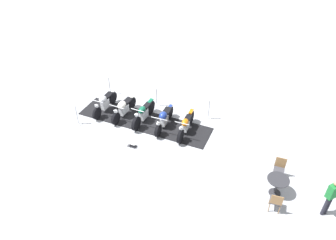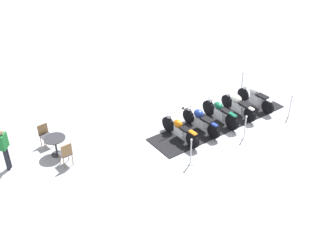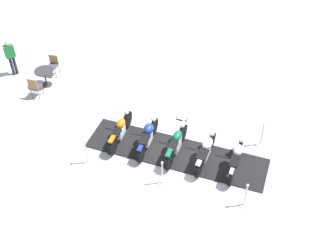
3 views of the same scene
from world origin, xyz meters
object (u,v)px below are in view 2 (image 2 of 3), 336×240
(motorcycle_cream, at_px, (238,104))
(info_placard, at_px, (186,106))
(stanchion_left_rear, at_px, (191,155))
(cafe_chair_across_table, at_px, (66,153))
(cafe_table, at_px, (55,142))
(motorcycle_chrome, at_px, (255,97))
(cafe_chair_near_table, at_px, (45,134))
(motorcycle_navy, at_px, (200,120))
(motorcycle_copper, at_px, (180,129))
(stanchion_left_front, at_px, (290,109))
(bystander_person, at_px, (4,145))
(motorcycle_forest, at_px, (220,112))
(stanchion_right_front, at_px, (242,86))
(stanchion_left_mid, at_px, (245,131))

(motorcycle_cream, distance_m, info_placard, 2.30)
(stanchion_left_rear, xyz_separation_m, cafe_chair_across_table, (4.45, 0.17, 0.19))
(motorcycle_cream, xyz_separation_m, cafe_table, (7.12, 3.02, 0.07))
(motorcycle_chrome, distance_m, cafe_chair_near_table, 9.06)
(motorcycle_chrome, relative_size, cafe_chair_across_table, 1.81)
(motorcycle_navy, distance_m, motorcycle_copper, 1.06)
(stanchion_left_front, distance_m, bystander_person, 11.48)
(motorcycle_forest, height_order, cafe_chair_near_table, motorcycle_forest)
(motorcycle_navy, distance_m, stanchion_left_rear, 2.23)
(motorcycle_chrome, height_order, motorcycle_cream, motorcycle_chrome)
(info_placard, bearing_deg, motorcycle_copper, -135.24)
(bystander_person, bearing_deg, stanchion_right_front, 36.08)
(stanchion_left_front, bearing_deg, motorcycle_navy, 16.48)
(stanchion_right_front, distance_m, cafe_chair_near_table, 9.35)
(motorcycle_navy, bearing_deg, bystander_person, 70.34)
(stanchion_right_front, height_order, cafe_chair_near_table, stanchion_right_front)
(stanchion_right_front, relative_size, cafe_chair_near_table, 1.17)
(stanchion_left_mid, bearing_deg, motorcycle_chrome, -108.19)
(stanchion_left_rear, distance_m, info_placard, 4.04)
(motorcycle_chrome, xyz_separation_m, cafe_table, (7.97, 3.66, 0.05))
(stanchion_right_front, relative_size, cafe_chair_across_table, 1.10)
(bystander_person, bearing_deg, info_placard, 37.26)
(motorcycle_chrome, xyz_separation_m, cafe_chair_near_table, (8.53, 3.06, 0.01))
(motorcycle_forest, xyz_separation_m, stanchion_left_rear, (1.30, 2.82, -0.13))
(motorcycle_copper, distance_m, info_placard, 2.55)
(cafe_table, xyz_separation_m, cafe_chair_near_table, (0.56, -0.60, -0.04))
(stanchion_left_front, xyz_separation_m, info_placard, (4.41, -0.69, -0.29))
(motorcycle_cream, height_order, cafe_chair_across_table, cafe_chair_across_table)
(stanchion_left_front, xyz_separation_m, stanchion_right_front, (1.73, -2.26, -0.05))
(bystander_person, bearing_deg, motorcycle_navy, 23.08)
(stanchion_left_rear, relative_size, cafe_chair_across_table, 1.14)
(stanchion_left_rear, xyz_separation_m, stanchion_left_front, (-4.36, -3.33, 0.01))
(stanchion_left_rear, relative_size, stanchion_right_front, 1.03)
(motorcycle_navy, xyz_separation_m, bystander_person, (6.93, 2.57, 0.51))
(motorcycle_forest, distance_m, motorcycle_copper, 2.13)
(stanchion_left_rear, xyz_separation_m, stanchion_right_front, (-2.63, -5.60, -0.05))
(stanchion_left_mid, relative_size, stanchion_left_rear, 0.96)
(cafe_table, height_order, bystander_person, bystander_person)
(motorcycle_forest, bearing_deg, cafe_chair_near_table, 67.99)
(stanchion_left_mid, relative_size, cafe_chair_across_table, 1.09)
(stanchion_left_rear, bearing_deg, stanchion_left_front, -142.58)
(cafe_table, height_order, cafe_chair_across_table, cafe_chair_across_table)
(stanchion_right_front, distance_m, cafe_table, 9.19)
(stanchion_left_mid, height_order, info_placard, stanchion_left_mid)
(info_placard, bearing_deg, cafe_chair_across_table, -173.72)
(motorcycle_forest, distance_m, stanchion_left_rear, 3.11)
(stanchion_left_mid, xyz_separation_m, stanchion_left_front, (-2.18, -1.67, 0.05))
(motorcycle_cream, bearing_deg, motorcycle_forest, 93.18)
(motorcycle_chrome, distance_m, motorcycle_cream, 1.06)
(motorcycle_chrome, distance_m, stanchion_left_rear, 5.09)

